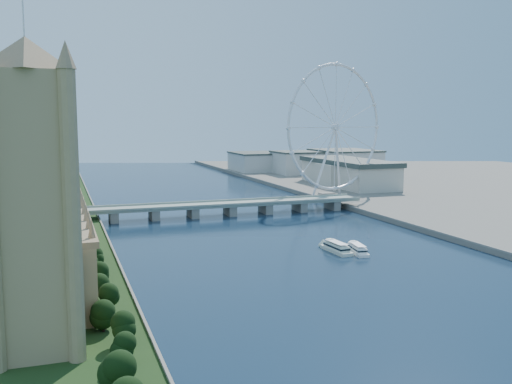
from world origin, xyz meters
name	(u,v)px	position (x,y,z in m)	size (l,w,h in m)	color
tree_row	(107,307)	(-113.00, 74.00, 8.89)	(7.90, 215.90, 19.69)	black
victoria_tower	(32,188)	(-135.00, 55.00, 54.49)	(28.16, 28.16, 112.00)	tan
parliament_range	(59,233)	(-128.00, 170.00, 18.48)	(24.00, 200.00, 70.00)	tan
big_ben	(55,132)	(-128.00, 278.00, 66.57)	(20.02, 20.02, 110.00)	tan
westminster_bridge	(230,207)	(0.00, 300.00, 6.63)	(220.00, 22.00, 9.50)	gray
london_eye	(335,128)	(119.98, 355.08, 67.52)	(113.60, 39.12, 124.30)	silver
county_hall	(348,188)	(175.00, 430.00, 0.00)	(54.00, 144.00, 35.00)	beige
city_skyline	(200,167)	(39.22, 560.08, 16.96)	(505.00, 280.00, 32.00)	beige
tour_boat_near	(336,252)	(20.64, 156.98, 0.00)	(7.38, 28.92, 6.38)	silver
tour_boat_far	(357,253)	(30.54, 150.66, 0.00)	(6.71, 26.43, 5.81)	white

